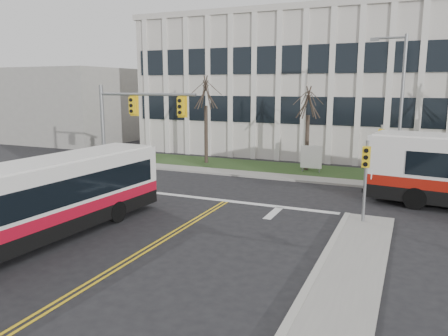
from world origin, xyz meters
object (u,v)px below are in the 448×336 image
directory_sign (311,157)px  bus_main (44,201)px  newspaper_box_red (21,212)px  streetlight (399,102)px

directory_sign → bus_main: bearing=-111.6°
directory_sign → newspaper_box_red: bearing=-120.6°
bus_main → newspaper_box_red: bus_main is taller
streetlight → newspaper_box_red: 22.01m
directory_sign → newspaper_box_red: (-9.73, -16.44, -0.70)m
newspaper_box_red → directory_sign: bearing=78.7°
directory_sign → newspaper_box_red: directory_sign is taller
directory_sign → bus_main: bus_main is taller
streetlight → newspaper_box_red: size_ratio=9.68×
streetlight → directory_sign: size_ratio=4.60×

